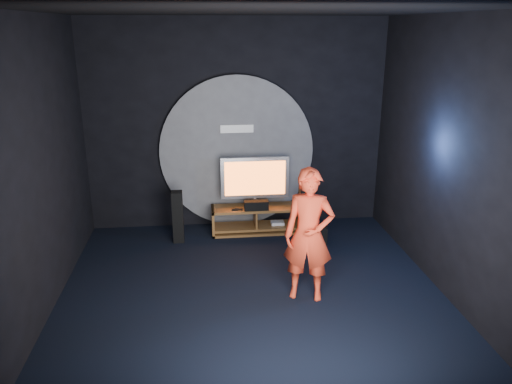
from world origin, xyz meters
The scene contains 15 objects.
floor centered at (0.00, 0.00, 0.00)m, with size 5.00×5.00×0.00m, color black.
back_wall centered at (0.00, 2.50, 1.75)m, with size 5.00×0.04×3.50m, color black.
front_wall centered at (0.00, -2.50, 1.75)m, with size 5.00×0.04×3.50m, color black.
left_wall centered at (-2.50, 0.00, 1.75)m, with size 0.04×5.00×3.50m, color black.
right_wall centered at (2.50, 0.00, 1.75)m, with size 0.04×5.00×3.50m, color black.
ceiling centered at (0.00, 0.00, 3.50)m, with size 5.00×5.00×0.01m, color black.
wall_disc_panel centered at (0.00, 2.44, 1.30)m, with size 2.60×0.11×2.60m.
media_console centered at (0.28, 2.05, 0.19)m, with size 1.48×0.45×0.45m.
tv centered at (0.27, 2.12, 0.91)m, with size 1.14×0.22×0.84m.
center_speaker centered at (0.27, 1.92, 0.53)m, with size 0.40×0.15×0.15m, color black.
remote centered at (-0.05, 1.93, 0.46)m, with size 0.18×0.05×0.02m, color black.
tower_speaker_left centered at (-1.01, 1.79, 0.43)m, with size 0.17×0.19×0.85m, color black.
tower_speaker_right centered at (1.05, 1.78, 0.43)m, with size 0.17×0.19×0.85m, color black.
subwoofer centered at (1.19, 1.44, 0.16)m, with size 0.29×0.29×0.32m, color black.
player centered at (0.70, -0.15, 0.86)m, with size 0.63×0.41×1.72m, color red.
Camera 1 is at (-0.58, -5.78, 3.34)m, focal length 35.00 mm.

